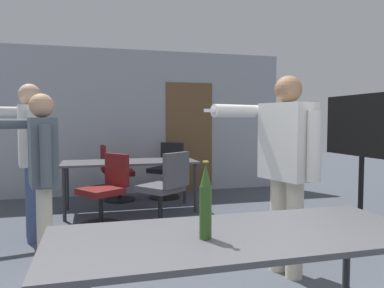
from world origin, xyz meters
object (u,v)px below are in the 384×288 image
person_left_plaid (30,147)px  office_chair_side_rolled (165,192)px  person_center_tall (41,164)px  office_chair_far_right (167,172)px  tv_screen (362,145)px  person_near_casual (286,157)px  office_chair_near_pushed (106,192)px  office_chair_mid_tucked (115,175)px  beer_bottle (206,202)px  drink_cup (108,157)px

person_left_plaid → office_chair_side_rolled: (1.53, 0.08, -0.60)m
person_center_tall → office_chair_far_right: person_center_tall is taller
tv_screen → person_near_casual: size_ratio=0.96×
person_left_plaid → office_chair_near_pushed: 1.13m
office_chair_far_right → office_chair_side_rolled: bearing=119.5°
person_near_casual → office_chair_mid_tucked: bearing=3.6°
tv_screen → office_chair_near_pushed: size_ratio=1.82×
office_chair_side_rolled → tv_screen: bearing=-59.2°
person_near_casual → office_chair_mid_tucked: size_ratio=1.85×
office_chair_side_rolled → beer_bottle: bearing=-135.2°
person_center_tall → office_chair_mid_tucked: person_center_tall is taller
person_near_casual → person_left_plaid: bearing=39.1°
person_center_tall → person_left_plaid: bearing=1.8°
drink_cup → person_near_casual: bearing=-64.0°
office_chair_far_right → office_chair_near_pushed: size_ratio=1.05×
person_near_casual → beer_bottle: bearing=119.8°
person_near_casual → beer_bottle: size_ratio=4.38×
person_center_tall → office_chair_mid_tucked: 2.94m
person_left_plaid → office_chair_far_right: size_ratio=1.84×
office_chair_near_pushed → beer_bottle: size_ratio=2.30×
beer_bottle → person_left_plaid: bearing=114.3°
person_near_casual → office_chair_side_rolled: (-0.74, 1.64, -0.58)m
office_chair_side_rolled → office_chair_far_right: 1.88m
person_center_tall → drink_cup: person_center_tall is taller
beer_bottle → tv_screen: bearing=37.5°
office_chair_side_rolled → office_chair_near_pushed: size_ratio=1.06×
person_left_plaid → beer_bottle: bearing=-167.2°
drink_cup → person_center_tall: bearing=-107.1°
person_near_casual → office_chair_near_pushed: person_near_casual is taller
office_chair_mid_tucked → office_chair_far_right: 0.90m
person_center_tall → person_left_plaid: size_ratio=0.90×
office_chair_mid_tucked → drink_cup: 0.73m
office_chair_near_pushed → office_chair_side_rolled: bearing=-151.1°
office_chair_mid_tucked → office_chair_far_right: size_ratio=0.98×
office_chair_near_pushed → beer_bottle: bearing=152.7°
office_chair_mid_tucked → office_chair_side_rolled: bearing=13.3°
office_chair_side_rolled → office_chair_near_pushed: 0.79m
person_center_tall → office_chair_near_pushed: 1.58m
person_left_plaid → office_chair_mid_tucked: size_ratio=1.88×
office_chair_far_right → beer_bottle: (-0.71, -4.59, 0.48)m
person_left_plaid → office_chair_near_pushed: person_left_plaid is taller
office_chair_near_pushed → person_left_plaid: bearing=83.7°
person_left_plaid → drink_cup: 1.55m
office_chair_mid_tucked → office_chair_side_rolled: (0.50, -1.78, 0.02)m
person_center_tall → drink_cup: (0.67, 2.17, -0.15)m
office_chair_far_right → beer_bottle: 4.67m
tv_screen → office_chair_side_rolled: (-2.19, 0.83, -0.60)m
office_chair_near_pushed → office_chair_mid_tucked: bearing=-42.3°
person_left_plaid → office_chair_far_right: bearing=-56.6°
person_center_tall → office_chair_near_pushed: bearing=-35.7°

